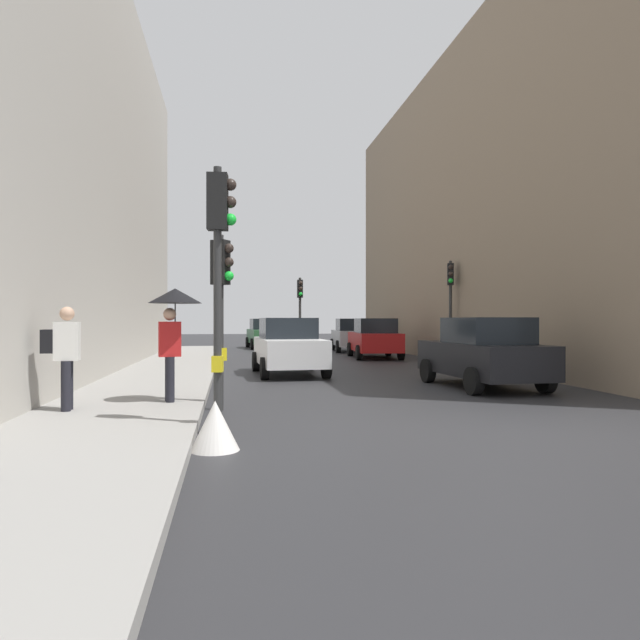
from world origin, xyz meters
TOP-DOWN VIEW (x-y plane):
  - ground_plane at (0.00, 0.00)m, footprint 120.00×120.00m
  - sidewalk_kerb at (-6.02, 6.00)m, footprint 2.87×40.00m
  - building_facade_right at (10.59, 14.46)m, footprint 12.00×27.15m
  - traffic_light_near_left at (-4.26, 0.41)m, footprint 0.44×0.27m
  - traffic_light_near_right at (-4.27, 2.72)m, footprint 0.44×0.37m
  - traffic_light_far_median at (-0.87, 18.50)m, footprint 0.25×0.44m
  - traffic_light_mid_street at (4.28, 12.76)m, footprint 0.32×0.45m
  - car_red_sedan at (2.22, 16.47)m, footprint 2.25×4.32m
  - car_white_compact at (-2.31, 9.51)m, footprint 2.17×4.28m
  - car_green_estate at (-2.08, 25.83)m, footprint 2.25×4.32m
  - car_silver_hatchback at (2.35, 21.81)m, footprint 2.25×4.31m
  - car_dark_suv at (2.16, 5.30)m, footprint 2.17×4.28m
  - pedestrian_with_umbrella at (-5.17, 2.89)m, footprint 1.00×1.00m
  - pedestrian_with_black_backpack at (-6.90, 2.06)m, footprint 0.62×0.36m
  - warning_sign_triangle at (-4.30, -0.65)m, footprint 0.64×0.64m

SIDE VIEW (x-z plane):
  - ground_plane at x=0.00m, z-range 0.00..0.00m
  - sidewalk_kerb at x=-6.02m, z-range 0.00..0.16m
  - warning_sign_triangle at x=-4.30m, z-range 0.00..0.65m
  - car_red_sedan at x=2.22m, z-range 0.00..1.76m
  - car_white_compact at x=-2.31m, z-range 0.00..1.76m
  - car_green_estate at x=-2.08m, z-range 0.00..1.76m
  - car_silver_hatchback at x=2.35m, z-range 0.00..1.76m
  - car_dark_suv at x=2.16m, z-range 0.00..1.76m
  - pedestrian_with_black_backpack at x=-6.90m, z-range 0.28..2.05m
  - pedestrian_with_umbrella at x=-5.17m, z-range 0.77..2.91m
  - traffic_light_near_right at x=-4.27m, z-range 0.63..3.94m
  - traffic_light_far_median at x=-0.87m, z-range 0.70..4.38m
  - traffic_light_mid_street at x=4.28m, z-range 0.75..4.73m
  - traffic_light_near_left at x=-4.26m, z-range 0.75..4.73m
  - building_facade_right at x=10.59m, z-range 0.00..12.74m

